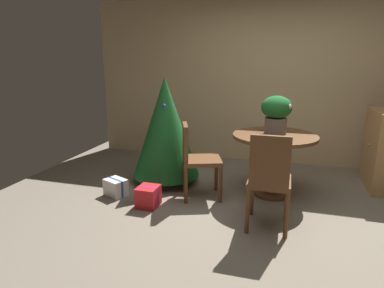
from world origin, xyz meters
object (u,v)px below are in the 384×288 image
flower_vase (276,112)px  holiday_tree (166,127)px  wooden_chair_left_near (196,157)px  gift_box_red (148,197)px  gift_box_cream (116,187)px  wooden_chair_near (269,177)px  round_dining_table (274,153)px

flower_vase → holiday_tree: bearing=179.6°
holiday_tree → wooden_chair_left_near: bearing=-36.5°
gift_box_red → flower_vase: bearing=30.6°
gift_box_cream → wooden_chair_near: bearing=-10.5°
holiday_tree → gift_box_red: holiday_tree is taller
wooden_chair_left_near → gift_box_red: 0.73m
wooden_chair_left_near → holiday_tree: bearing=143.5°
round_dining_table → gift_box_cream: size_ratio=3.13×
wooden_chair_left_near → gift_box_red: bearing=-137.3°
round_dining_table → gift_box_cream: (-1.87, -0.57, -0.44)m
flower_vase → holiday_tree: (-1.42, 0.01, -0.27)m
flower_vase → gift_box_red: (-1.35, -0.80, -0.92)m
round_dining_table → gift_box_red: bearing=-151.2°
holiday_tree → gift_box_cream: (-0.44, -0.63, -0.66)m
wooden_chair_near → gift_box_red: bearing=172.9°
holiday_tree → flower_vase: bearing=-0.4°
holiday_tree → gift_box_red: (0.08, -0.81, -0.65)m
wooden_chair_left_near → gift_box_cream: size_ratio=2.84×
wooden_chair_left_near → holiday_tree: 0.70m
wooden_chair_near → wooden_chair_left_near: size_ratio=1.08×
flower_vase → gift_box_red: 1.82m
wooden_chair_near → wooden_chair_left_near: wooden_chair_near is taller
wooden_chair_near → holiday_tree: bearing=145.7°
wooden_chair_left_near → gift_box_red: wooden_chair_left_near is taller
wooden_chair_left_near → wooden_chair_near: bearing=-33.0°
wooden_chair_near → gift_box_red: 1.43m
holiday_tree → wooden_chair_near: bearing=-34.3°
flower_vase → wooden_chair_left_near: flower_vase is taller
wooden_chair_near → gift_box_cream: 1.95m
flower_vase → gift_box_cream: 2.17m
round_dining_table → flower_vase: flower_vase is taller
wooden_chair_left_near → gift_box_red: size_ratio=3.51×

